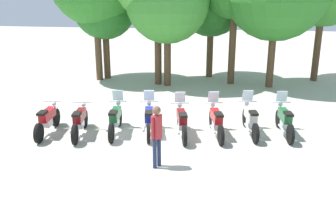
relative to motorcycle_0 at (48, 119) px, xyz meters
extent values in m
plane|color=#BCB7A8|center=(3.92, 0.59, -0.50)|extent=(80.00, 80.00, 0.00)
cylinder|color=black|center=(-0.09, 0.74, -0.18)|extent=(0.18, 0.65, 0.64)
cylinder|color=black|center=(0.11, -0.80, -0.18)|extent=(0.18, 0.65, 0.64)
cube|color=silver|center=(-0.09, 0.74, 0.16)|extent=(0.17, 0.37, 0.04)
cube|color=red|center=(0.00, 0.02, 0.17)|extent=(0.38, 0.98, 0.30)
cube|color=silver|center=(0.01, -0.03, -0.10)|extent=(0.27, 0.42, 0.24)
cube|color=black|center=(0.05, -0.38, 0.36)|extent=(0.29, 0.47, 0.08)
cylinder|color=silver|center=(-0.08, 0.65, 0.13)|extent=(0.08, 0.23, 0.64)
cylinder|color=silver|center=(-0.07, 0.56, 0.47)|extent=(0.62, 0.12, 0.04)
sphere|color=silver|center=(-0.09, 0.69, 0.35)|extent=(0.18, 0.18, 0.16)
cylinder|color=silver|center=(-0.11, -0.35, -0.16)|extent=(0.16, 0.70, 0.07)
cylinder|color=black|center=(0.97, 0.81, -0.18)|extent=(0.23, 0.65, 0.64)
cylinder|color=black|center=(1.28, -0.70, -0.18)|extent=(0.23, 0.65, 0.64)
cube|color=silver|center=(0.97, 0.81, 0.16)|extent=(0.19, 0.38, 0.04)
cube|color=maroon|center=(1.11, 0.10, 0.17)|extent=(0.44, 0.98, 0.30)
cube|color=silver|center=(1.12, 0.06, -0.10)|extent=(0.30, 0.44, 0.24)
cube|color=black|center=(1.19, -0.29, 0.36)|extent=(0.32, 0.48, 0.08)
cylinder|color=silver|center=(0.99, 0.73, 0.13)|extent=(0.09, 0.23, 0.64)
cylinder|color=silver|center=(1.00, 0.64, 0.47)|extent=(0.61, 0.16, 0.04)
sphere|color=silver|center=(0.98, 0.77, 0.35)|extent=(0.19, 0.19, 0.16)
cylinder|color=silver|center=(1.03, -0.27, -0.16)|extent=(0.21, 0.70, 0.07)
cylinder|color=black|center=(2.13, 1.17, -0.18)|extent=(0.19, 0.65, 0.64)
cylinder|color=black|center=(2.35, -0.36, -0.18)|extent=(0.19, 0.65, 0.64)
cube|color=silver|center=(2.13, 1.17, 0.16)|extent=(0.17, 0.37, 0.04)
cube|color=#1E6033|center=(2.23, 0.46, 0.17)|extent=(0.40, 0.98, 0.30)
cube|color=silver|center=(2.24, 0.41, -0.10)|extent=(0.28, 0.43, 0.24)
cube|color=black|center=(2.29, 0.06, 0.36)|extent=(0.30, 0.47, 0.08)
cylinder|color=silver|center=(2.14, 1.09, 0.13)|extent=(0.08, 0.23, 0.64)
cylinder|color=silver|center=(2.15, 1.00, 0.47)|extent=(0.62, 0.13, 0.04)
sphere|color=silver|center=(2.13, 1.12, 0.35)|extent=(0.18, 0.18, 0.16)
cylinder|color=silver|center=(2.13, 0.09, -0.16)|extent=(0.17, 0.70, 0.07)
cube|color=silver|center=(2.14, 1.06, 0.67)|extent=(0.38, 0.18, 0.39)
cylinder|color=black|center=(3.19, 1.35, -0.18)|extent=(0.23, 0.65, 0.64)
cylinder|color=black|center=(3.52, -0.16, -0.18)|extent=(0.23, 0.65, 0.64)
cube|color=silver|center=(3.19, 1.35, 0.16)|extent=(0.19, 0.38, 0.04)
cube|color=navy|center=(3.35, 0.64, 0.17)|extent=(0.45, 0.98, 0.30)
cube|color=silver|center=(3.36, 0.60, -0.10)|extent=(0.30, 0.44, 0.24)
cube|color=black|center=(3.43, 0.25, 0.36)|extent=(0.33, 0.48, 0.08)
cylinder|color=silver|center=(3.21, 1.27, 0.13)|extent=(0.10, 0.23, 0.64)
cylinder|color=silver|center=(3.23, 1.18, 0.47)|extent=(0.61, 0.17, 0.04)
sphere|color=silver|center=(3.20, 1.30, 0.35)|extent=(0.19, 0.19, 0.16)
cylinder|color=silver|center=(3.26, 0.27, -0.16)|extent=(0.22, 0.70, 0.07)
cube|color=silver|center=(3.22, 1.24, 0.67)|extent=(0.38, 0.21, 0.39)
cylinder|color=black|center=(4.28, 1.32, -0.18)|extent=(0.26, 0.64, 0.64)
cylinder|color=black|center=(4.67, -0.18, -0.18)|extent=(0.26, 0.64, 0.64)
cube|color=silver|center=(4.28, 1.32, 0.16)|extent=(0.21, 0.38, 0.04)
cube|color=maroon|center=(4.46, 0.62, 0.17)|extent=(0.49, 0.98, 0.30)
cube|color=silver|center=(4.47, 0.57, -0.10)|extent=(0.31, 0.44, 0.24)
cube|color=black|center=(4.56, 0.24, 0.36)|extent=(0.34, 0.49, 0.08)
cylinder|color=silver|center=(4.30, 1.24, 0.13)|extent=(0.11, 0.23, 0.64)
cylinder|color=silver|center=(4.32, 1.15, 0.47)|extent=(0.61, 0.19, 0.04)
sphere|color=silver|center=(4.29, 1.28, 0.35)|extent=(0.20, 0.20, 0.16)
cylinder|color=silver|center=(4.39, 0.24, -0.16)|extent=(0.24, 0.70, 0.07)
cube|color=silver|center=(4.31, 1.21, 0.67)|extent=(0.38, 0.22, 0.39)
cylinder|color=black|center=(5.40, 1.58, -0.18)|extent=(0.25, 0.65, 0.64)
cylinder|color=black|center=(5.78, 0.07, -0.18)|extent=(0.25, 0.65, 0.64)
cube|color=silver|center=(5.40, 1.58, 0.16)|extent=(0.20, 0.38, 0.04)
cube|color=red|center=(5.58, 0.87, 0.17)|extent=(0.48, 0.98, 0.30)
cube|color=silver|center=(5.59, 0.82, -0.10)|extent=(0.31, 0.44, 0.24)
cube|color=black|center=(5.68, 0.48, 0.36)|extent=(0.34, 0.49, 0.08)
cylinder|color=silver|center=(5.42, 1.49, 0.13)|extent=(0.10, 0.23, 0.64)
cylinder|color=silver|center=(5.45, 1.40, 0.47)|extent=(0.61, 0.19, 0.04)
sphere|color=silver|center=(5.41, 1.53, 0.35)|extent=(0.19, 0.19, 0.16)
cylinder|color=silver|center=(5.51, 0.49, -0.16)|extent=(0.24, 0.70, 0.07)
cube|color=silver|center=(5.43, 1.46, 0.67)|extent=(0.38, 0.22, 0.39)
cylinder|color=black|center=(6.57, 1.95, -0.18)|extent=(0.21, 0.65, 0.64)
cylinder|color=black|center=(6.85, 0.43, -0.18)|extent=(0.21, 0.65, 0.64)
cube|color=silver|center=(6.57, 1.95, 0.16)|extent=(0.18, 0.38, 0.04)
cube|color=silver|center=(6.70, 1.24, 0.17)|extent=(0.43, 0.98, 0.30)
cube|color=silver|center=(6.71, 1.19, -0.10)|extent=(0.29, 0.43, 0.24)
cube|color=black|center=(6.77, 0.84, 0.36)|extent=(0.32, 0.48, 0.08)
cylinder|color=silver|center=(6.58, 1.86, 0.13)|extent=(0.09, 0.23, 0.64)
cylinder|color=silver|center=(6.60, 1.77, 0.47)|extent=(0.62, 0.15, 0.04)
sphere|color=silver|center=(6.58, 1.90, 0.35)|extent=(0.19, 0.19, 0.16)
cylinder|color=silver|center=(6.60, 0.86, -0.16)|extent=(0.19, 0.70, 0.07)
cube|color=silver|center=(6.59, 1.83, 0.67)|extent=(0.38, 0.20, 0.39)
cylinder|color=black|center=(7.73, 2.07, -0.18)|extent=(0.18, 0.65, 0.64)
cylinder|color=black|center=(7.92, 0.53, -0.18)|extent=(0.18, 0.65, 0.64)
cube|color=silver|center=(7.73, 2.07, 0.16)|extent=(0.16, 0.37, 0.04)
cube|color=#1E6033|center=(7.82, 1.35, 0.17)|extent=(0.38, 0.97, 0.30)
cube|color=silver|center=(7.82, 1.30, -0.10)|extent=(0.27, 0.42, 0.24)
cube|color=black|center=(7.87, 0.95, 0.36)|extent=(0.29, 0.47, 0.08)
cylinder|color=silver|center=(7.74, 1.98, 0.13)|extent=(0.08, 0.23, 0.64)
cylinder|color=silver|center=(7.75, 1.89, 0.47)|extent=(0.62, 0.11, 0.04)
sphere|color=silver|center=(7.73, 2.02, 0.35)|extent=(0.18, 0.18, 0.16)
cylinder|color=silver|center=(7.70, 0.98, -0.16)|extent=(0.16, 0.70, 0.07)
cube|color=silver|center=(7.74, 1.95, 0.67)|extent=(0.37, 0.18, 0.39)
cylinder|color=#232D4C|center=(4.18, -1.72, -0.08)|extent=(0.15, 0.15, 0.85)
cylinder|color=#232D4C|center=(4.09, -1.87, -0.08)|extent=(0.15, 0.15, 0.85)
cube|color=#B22D33|center=(4.14, -1.80, 0.66)|extent=(0.29, 0.29, 0.63)
cylinder|color=#B22D33|center=(4.22, -1.66, 0.68)|extent=(0.11, 0.11, 0.60)
cylinder|color=#B22D33|center=(4.05, -1.93, 0.68)|extent=(0.11, 0.11, 0.60)
sphere|color=brown|center=(4.14, -1.80, 1.12)|extent=(0.32, 0.32, 0.23)
cylinder|color=brown|center=(-1.24, 8.16, 1.30)|extent=(0.36, 0.36, 3.61)
cylinder|color=brown|center=(-0.95, 8.64, 0.84)|extent=(0.36, 0.36, 2.68)
sphere|color=#236623|center=(-0.95, 8.64, 3.37)|extent=(3.40, 3.40, 3.40)
cylinder|color=brown|center=(2.17, 7.78, 1.46)|extent=(0.36, 0.36, 3.92)
cylinder|color=brown|center=(2.70, 7.54, 0.89)|extent=(0.36, 0.36, 2.78)
sphere|color=#3D8E33|center=(2.70, 7.54, 3.72)|extent=(4.13, 4.13, 4.13)
cylinder|color=brown|center=(4.68, 10.07, 0.91)|extent=(0.36, 0.36, 2.83)
sphere|color=#236623|center=(4.68, 10.07, 3.62)|extent=(3.69, 3.69, 3.69)
cylinder|color=brown|center=(5.93, 8.58, 1.42)|extent=(0.36, 0.36, 3.84)
cylinder|color=brown|center=(7.89, 8.17, 1.04)|extent=(0.36, 0.36, 3.08)
cylinder|color=brown|center=(10.42, 10.09, 1.31)|extent=(0.36, 0.36, 3.63)
camera|label=1|loc=(6.06, -10.62, 3.98)|focal=38.90mm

